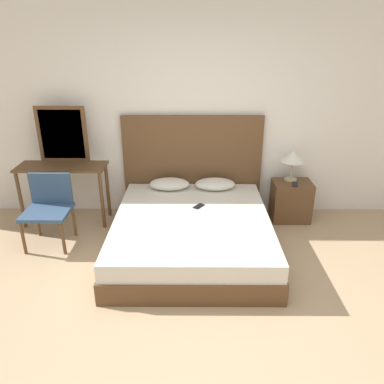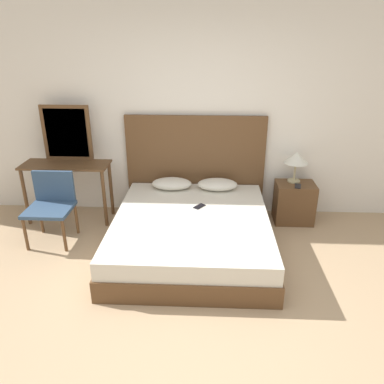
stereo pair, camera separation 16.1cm
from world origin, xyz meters
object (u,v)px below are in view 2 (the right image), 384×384
object	(u,v)px
nightstand	(294,203)
bed	(192,233)
vanity_desk	(67,174)
phone_on_nightstand	(298,186)
chair	(51,202)
table_lamp	(296,159)
phone_on_bed	(199,206)

from	to	relation	value
nightstand	bed	bearing A→B (deg)	-149.30
vanity_desk	phone_on_nightstand	bearing A→B (deg)	-0.33
vanity_desk	chair	world-z (taller)	chair
table_lamp	phone_on_nightstand	distance (m)	0.34
nightstand	vanity_desk	world-z (taller)	vanity_desk
bed	phone_on_nightstand	distance (m)	1.48
phone_on_bed	nightstand	world-z (taller)	nightstand
bed	table_lamp	size ratio (longest dim) A/B	5.02
phone_on_nightstand	chair	xyz separation A→B (m)	(-2.91, -0.49, -0.06)
table_lamp	chair	xyz separation A→B (m)	(-2.89, -0.65, -0.36)
phone_on_bed	nightstand	size ratio (longest dim) A/B	0.31
phone_on_bed	chair	size ratio (longest dim) A/B	0.20
phone_on_bed	vanity_desk	bearing A→B (deg)	165.69
vanity_desk	phone_on_bed	bearing A→B (deg)	-14.31
table_lamp	phone_on_nightstand	bearing A→B (deg)	-83.42
nightstand	chair	world-z (taller)	chair
vanity_desk	table_lamp	bearing A→B (deg)	2.91
table_lamp	chair	bearing A→B (deg)	-167.32
phone_on_bed	table_lamp	size ratio (longest dim) A/B	0.42
bed	phone_on_nightstand	xyz separation A→B (m)	(1.28, 0.67, 0.32)
phone_on_bed	nightstand	xyz separation A→B (m)	(1.20, 0.50, -0.16)
bed	nightstand	xyz separation A→B (m)	(1.28, 0.76, 0.06)
nightstand	phone_on_nightstand	bearing A→B (deg)	-88.93
phone_on_bed	vanity_desk	distance (m)	1.75
vanity_desk	nightstand	bearing A→B (deg)	1.46
table_lamp	nightstand	bearing A→B (deg)	-76.72
phone_on_bed	nightstand	bearing A→B (deg)	22.75
nightstand	table_lamp	bearing A→B (deg)	103.28
bed	vanity_desk	bearing A→B (deg)	156.94
phone_on_bed	table_lamp	bearing A→B (deg)	25.93
table_lamp	chair	distance (m)	2.98
nightstand	vanity_desk	distance (m)	2.91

